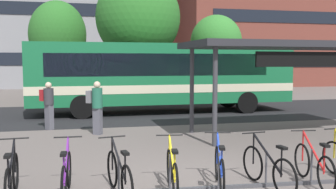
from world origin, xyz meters
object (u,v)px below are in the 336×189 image
(parked_bicycle_purple_1, at_px, (66,176))
(commuter_red_pack_1, at_px, (48,102))
(city_bus, at_px, (164,75))
(transit_shelter, at_px, (297,48))
(parked_bicycle_black_0, at_px, (12,178))
(street_tree_2, at_px, (138,18))
(parked_bicycle_red_6, at_px, (313,166))
(parked_bicycle_yellow_3, at_px, (172,173))
(parked_bicycle_black_2, at_px, (119,175))
(parked_bicycle_blue_4, at_px, (219,169))
(street_tree_0, at_px, (58,35))
(commuter_grey_pack_0, at_px, (96,104))
(parked_bicycle_black_5, at_px, (268,169))
(street_tree_1, at_px, (216,42))

(parked_bicycle_purple_1, xyz_separation_m, commuter_red_pack_1, (-1.02, 6.86, 0.59))
(city_bus, relative_size, transit_shelter, 1.63)
(parked_bicycle_black_0, relative_size, street_tree_2, 0.24)
(parked_bicycle_red_6, bearing_deg, parked_bicycle_black_0, 93.74)
(parked_bicycle_yellow_3, bearing_deg, parked_bicycle_black_2, 92.41)
(parked_bicycle_black_0, bearing_deg, parked_bicycle_blue_4, -97.50)
(parked_bicycle_purple_1, height_order, street_tree_0, street_tree_0)
(parked_bicycle_black_0, relative_size, commuter_grey_pack_0, 0.98)
(parked_bicycle_red_6, height_order, commuter_red_pack_1, commuter_red_pack_1)
(parked_bicycle_black_2, bearing_deg, commuter_red_pack_1, 5.07)
(parked_bicycle_black_2, relative_size, commuter_grey_pack_0, 0.97)
(parked_bicycle_red_6, xyz_separation_m, street_tree_2, (-1.52, 14.55, 4.45))
(parked_bicycle_black_0, height_order, parked_bicycle_black_5, same)
(street_tree_0, bearing_deg, parked_bicycle_black_0, -88.21)
(commuter_grey_pack_0, distance_m, street_tree_2, 9.76)
(commuter_red_pack_1, height_order, street_tree_2, street_tree_2)
(parked_bicycle_black_0, distance_m, parked_bicycle_blue_4, 3.73)
(parked_bicycle_black_5, distance_m, street_tree_0, 18.59)
(parked_bicycle_purple_1, xyz_separation_m, commuter_grey_pack_0, (0.63, 5.60, 0.63))
(parked_bicycle_black_5, height_order, parked_bicycle_red_6, same)
(parked_bicycle_black_5, bearing_deg, street_tree_2, -5.43)
(street_tree_0, bearing_deg, street_tree_2, -32.52)
(parked_bicycle_purple_1, distance_m, parked_bicycle_blue_4, 2.81)
(parked_bicycle_purple_1, xyz_separation_m, street_tree_2, (3.15, 14.22, 4.45))
(parked_bicycle_blue_4, xyz_separation_m, street_tree_1, (5.47, 15.83, 3.24))
(parked_bicycle_yellow_3, bearing_deg, parked_bicycle_purple_1, 89.83)
(commuter_grey_pack_0, bearing_deg, parked_bicycle_purple_1, -64.45)
(parked_bicycle_black_2, distance_m, parked_bicycle_yellow_3, 0.96)
(parked_bicycle_red_6, bearing_deg, commuter_grey_pack_0, 42.03)
(parked_bicycle_black_0, height_order, commuter_red_pack_1, commuter_red_pack_1)
(parked_bicycle_blue_4, bearing_deg, parked_bicycle_black_0, 101.46)
(parked_bicycle_black_0, xyz_separation_m, commuter_grey_pack_0, (1.55, 5.53, 0.63))
(transit_shelter, xyz_separation_m, commuter_grey_pack_0, (-6.42, 1.26, -1.81))
(parked_bicycle_black_0, height_order, street_tree_2, street_tree_2)
(commuter_red_pack_1, height_order, street_tree_1, street_tree_1)
(parked_bicycle_blue_4, relative_size, street_tree_0, 0.28)
(transit_shelter, relative_size, street_tree_0, 1.21)
(parked_bicycle_yellow_3, bearing_deg, commuter_grey_pack_0, 18.45)
(parked_bicycle_black_5, bearing_deg, street_tree_1, -23.55)
(parked_bicycle_black_0, relative_size, parked_bicycle_yellow_3, 1.00)
(parked_bicycle_black_0, xyz_separation_m, parked_bicycle_purple_1, (0.92, -0.06, 0.00))
(city_bus, distance_m, parked_bicycle_black_5, 10.75)
(parked_bicycle_black_0, bearing_deg, parked_bicycle_yellow_3, -99.99)
(city_bus, distance_m, commuter_grey_pack_0, 5.78)
(city_bus, bearing_deg, parked_bicycle_black_0, -115.96)
(parked_bicycle_black_0, relative_size, parked_bicycle_black_5, 1.00)
(transit_shelter, relative_size, street_tree_1, 1.39)
(parked_bicycle_yellow_3, xyz_separation_m, street_tree_2, (1.27, 14.43, 4.45))
(city_bus, bearing_deg, parked_bicycle_red_6, -86.69)
(parked_bicycle_blue_4, xyz_separation_m, street_tree_2, (0.34, 14.36, 4.45))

